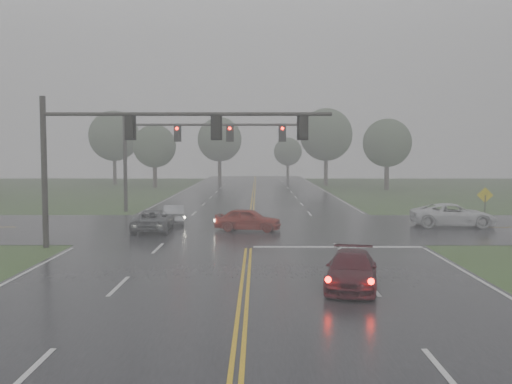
{
  "coord_description": "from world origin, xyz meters",
  "views": [
    {
      "loc": [
        0.46,
        -14.02,
        4.79
      ],
      "look_at": [
        0.37,
        16.0,
        2.69
      ],
      "focal_mm": 40.0,
      "sensor_mm": 36.0,
      "label": 1
    }
  ],
  "objects_px": {
    "sedan_red": "(248,231)",
    "signal_gantry_far": "(179,143)",
    "sedan_maroon": "(351,288)",
    "sedan_silver": "(174,224)",
    "car_grey": "(154,231)",
    "signal_gantry_near": "(134,141)",
    "pickup_white": "(453,227)"
  },
  "relations": [
    {
      "from": "sedan_red",
      "to": "signal_gantry_far",
      "type": "xyz_separation_m",
      "value": [
        -5.69,
        11.35,
        5.57
      ]
    },
    {
      "from": "sedan_maroon",
      "to": "sedan_silver",
      "type": "height_order",
      "value": "sedan_silver"
    },
    {
      "from": "sedan_red",
      "to": "car_grey",
      "type": "distance_m",
      "value": 5.75
    },
    {
      "from": "signal_gantry_near",
      "to": "signal_gantry_far",
      "type": "distance_m",
      "value": 17.41
    },
    {
      "from": "sedan_red",
      "to": "signal_gantry_near",
      "type": "xyz_separation_m",
      "value": [
        -5.57,
        -6.05,
        5.34
      ]
    },
    {
      "from": "car_grey",
      "to": "sedan_silver",
      "type": "bearing_deg",
      "value": -102.25
    },
    {
      "from": "sedan_silver",
      "to": "signal_gantry_far",
      "type": "xyz_separation_m",
      "value": [
        -0.66,
        7.85,
        5.57
      ]
    },
    {
      "from": "sedan_red",
      "to": "car_grey",
      "type": "xyz_separation_m",
      "value": [
        -5.75,
        -0.13,
        0.0
      ]
    },
    {
      "from": "signal_gantry_near",
      "to": "signal_gantry_far",
      "type": "relative_size",
      "value": 1.02
    },
    {
      "from": "sedan_red",
      "to": "signal_gantry_far",
      "type": "relative_size",
      "value": 0.28
    },
    {
      "from": "sedan_red",
      "to": "sedan_silver",
      "type": "bearing_deg",
      "value": 66.26
    },
    {
      "from": "sedan_maroon",
      "to": "pickup_white",
      "type": "height_order",
      "value": "pickup_white"
    },
    {
      "from": "sedan_maroon",
      "to": "signal_gantry_near",
      "type": "xyz_separation_m",
      "value": [
        -9.47,
        8.57,
        5.34
      ]
    },
    {
      "from": "sedan_silver",
      "to": "signal_gantry_far",
      "type": "height_order",
      "value": "signal_gantry_far"
    },
    {
      "from": "sedan_silver",
      "to": "signal_gantry_near",
      "type": "bearing_deg",
      "value": 78.58
    },
    {
      "from": "sedan_maroon",
      "to": "pickup_white",
      "type": "relative_size",
      "value": 0.81
    },
    {
      "from": "signal_gantry_far",
      "to": "car_grey",
      "type": "bearing_deg",
      "value": -90.26
    },
    {
      "from": "sedan_red",
      "to": "signal_gantry_far",
      "type": "distance_m",
      "value": 13.87
    },
    {
      "from": "sedan_maroon",
      "to": "sedan_silver",
      "type": "xyz_separation_m",
      "value": [
        -8.93,
        18.13,
        0.0
      ]
    },
    {
      "from": "sedan_red",
      "to": "sedan_silver",
      "type": "xyz_separation_m",
      "value": [
        -5.04,
        3.5,
        0.0
      ]
    },
    {
      "from": "signal_gantry_near",
      "to": "signal_gantry_far",
      "type": "bearing_deg",
      "value": 90.39
    },
    {
      "from": "sedan_maroon",
      "to": "sedan_red",
      "type": "distance_m",
      "value": 15.14
    },
    {
      "from": "pickup_white",
      "to": "signal_gantry_near",
      "type": "distance_m",
      "value": 21.08
    },
    {
      "from": "sedan_silver",
      "to": "pickup_white",
      "type": "distance_m",
      "value": 18.27
    },
    {
      "from": "sedan_red",
      "to": "signal_gantry_near",
      "type": "height_order",
      "value": "signal_gantry_near"
    },
    {
      "from": "signal_gantry_near",
      "to": "signal_gantry_far",
      "type": "xyz_separation_m",
      "value": [
        -0.12,
        17.41,
        0.23
      ]
    },
    {
      "from": "sedan_red",
      "to": "car_grey",
      "type": "relative_size",
      "value": 0.86
    },
    {
      "from": "signal_gantry_near",
      "to": "sedan_red",
      "type": "bearing_deg",
      "value": 47.37
    },
    {
      "from": "signal_gantry_near",
      "to": "signal_gantry_far",
      "type": "height_order",
      "value": "signal_gantry_far"
    },
    {
      "from": "sedan_red",
      "to": "pickup_white",
      "type": "distance_m",
      "value": 13.32
    },
    {
      "from": "car_grey",
      "to": "signal_gantry_far",
      "type": "xyz_separation_m",
      "value": [
        0.05,
        11.48,
        5.57
      ]
    },
    {
      "from": "signal_gantry_far",
      "to": "sedan_silver",
      "type": "bearing_deg",
      "value": -85.23
    }
  ]
}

